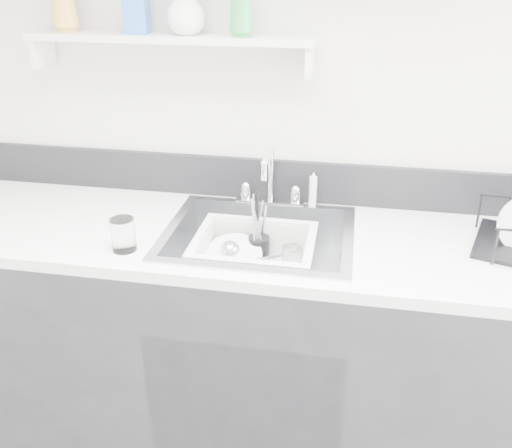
# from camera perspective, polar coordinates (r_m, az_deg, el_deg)

# --- Properties ---
(room_shell) EXTENTS (3.50, 3.00, 2.60)m
(room_shell) POSITION_cam_1_polar(r_m,az_deg,el_deg) (0.86, -9.66, 20.52)
(room_shell) COLOR silver
(room_shell) RESTS_ON ground
(counter_run) EXTENTS (3.20, 0.62, 0.92)m
(counter_run) POSITION_cam_1_polar(r_m,az_deg,el_deg) (2.10, 0.25, -12.23)
(counter_run) COLOR #232326
(counter_run) RESTS_ON ground
(backsplash) EXTENTS (3.20, 0.02, 0.16)m
(backsplash) POSITION_cam_1_polar(r_m,az_deg,el_deg) (2.08, 1.73, 4.67)
(backsplash) COLOR black
(backsplash) RESTS_ON counter_run
(sink) EXTENTS (0.64, 0.52, 0.20)m
(sink) POSITION_cam_1_polar(r_m,az_deg,el_deg) (1.89, 0.27, -3.42)
(sink) COLOR silver
(sink) RESTS_ON counter_run
(faucet) EXTENTS (0.26, 0.18, 0.23)m
(faucet) POSITION_cam_1_polar(r_m,az_deg,el_deg) (2.04, 1.49, 3.62)
(faucet) COLOR silver
(faucet) RESTS_ON counter_run
(side_sprayer) EXTENTS (0.03, 0.03, 0.14)m
(side_sprayer) POSITION_cam_1_polar(r_m,az_deg,el_deg) (2.03, 6.01, 3.65)
(side_sprayer) COLOR silver
(side_sprayer) RESTS_ON counter_run
(wall_shelf) EXTENTS (1.00, 0.16, 0.12)m
(wall_shelf) POSITION_cam_1_polar(r_m,az_deg,el_deg) (1.97, -9.06, 18.56)
(wall_shelf) COLOR silver
(wall_shelf) RESTS_ON room_shell
(wash_tub) EXTENTS (0.44, 0.37, 0.16)m
(wash_tub) POSITION_cam_1_polar(r_m,az_deg,el_deg) (1.87, -0.16, -3.64)
(wash_tub) COLOR silver
(wash_tub) RESTS_ON sink
(plate_stack) EXTENTS (0.25, 0.24, 0.10)m
(plate_stack) POSITION_cam_1_polar(r_m,az_deg,el_deg) (1.92, -2.14, -4.13)
(plate_stack) COLOR white
(plate_stack) RESTS_ON wash_tub
(utensil_cup) EXTENTS (0.08, 0.08, 0.26)m
(utensil_cup) POSITION_cam_1_polar(r_m,az_deg,el_deg) (1.96, 0.29, -2.41)
(utensil_cup) COLOR black
(utensil_cup) RESTS_ON wash_tub
(ladle) EXTENTS (0.30, 0.27, 0.08)m
(ladle) POSITION_cam_1_polar(r_m,az_deg,el_deg) (1.88, -1.34, -4.24)
(ladle) COLOR silver
(ladle) RESTS_ON wash_tub
(tumbler_in_tub) EXTENTS (0.08, 0.08, 0.10)m
(tumbler_in_tub) POSITION_cam_1_polar(r_m,az_deg,el_deg) (1.90, 3.76, -3.80)
(tumbler_in_tub) COLOR white
(tumbler_in_tub) RESTS_ON wash_tub
(tumbler_counter) EXTENTS (0.09, 0.09, 0.11)m
(tumbler_counter) POSITION_cam_1_polar(r_m,az_deg,el_deg) (1.77, -13.80, -1.09)
(tumbler_counter) COLOR white
(tumbler_counter) RESTS_ON counter_run
(bowl_small) EXTENTS (0.15, 0.15, 0.04)m
(bowl_small) POSITION_cam_1_polar(r_m,az_deg,el_deg) (1.84, 2.46, -5.87)
(bowl_small) COLOR white
(bowl_small) RESTS_ON wash_tub
(soap_bottle_b) EXTENTS (0.08, 0.08, 0.17)m
(soap_bottle_b) POSITION_cam_1_polar(r_m,az_deg,el_deg) (2.00, -12.49, 21.42)
(soap_bottle_b) COLOR blue
(soap_bottle_b) RESTS_ON wall_shelf
(soap_bottle_c) EXTENTS (0.15, 0.15, 0.16)m
(soap_bottle_c) POSITION_cam_1_polar(r_m,az_deg,el_deg) (1.94, -7.43, 21.54)
(soap_bottle_c) COLOR white
(soap_bottle_c) RESTS_ON wall_shelf
(soap_bottle_d) EXTENTS (0.10, 0.10, 0.20)m
(soap_bottle_d) POSITION_cam_1_polar(r_m,az_deg,el_deg) (1.87, -1.57, 22.16)
(soap_bottle_d) COLOR green
(soap_bottle_d) RESTS_ON wall_shelf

